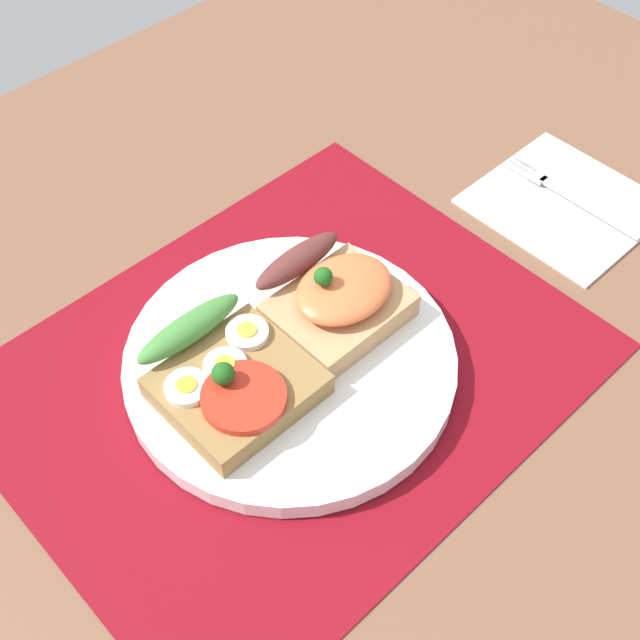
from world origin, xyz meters
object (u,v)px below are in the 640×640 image
Objects in this scene: napkin at (564,203)px; fork at (568,194)px; sandwich_salmon at (335,297)px; plate at (290,361)px; sandwich_egg_tomato at (229,377)px.

napkin is 0.83cm from fork.
sandwich_salmon is 0.67× the size of napkin.
plate is 5.76cm from sandwich_salmon.
sandwich_egg_tomato is at bearing 173.42° from napkin.
plate is 2.26× the size of sandwich_egg_tomato.
plate is 2.56× the size of sandwich_salmon.
sandwich_egg_tomato is 34.67cm from napkin.
fork is (24.94, -3.61, -3.01)cm from sandwich_salmon.
sandwich_salmon is (5.04, 0.60, 2.72)cm from plate.
sandwich_egg_tomato is at bearing 172.17° from plate.
sandwich_salmon is 25.38cm from fork.
napkin is (29.34, -3.28, -0.76)cm from plate.
sandwich_salmon is at bearing 6.76° from plate.
plate is 29.53cm from napkin.
sandwich_egg_tomato is at bearing 179.51° from sandwich_salmon.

